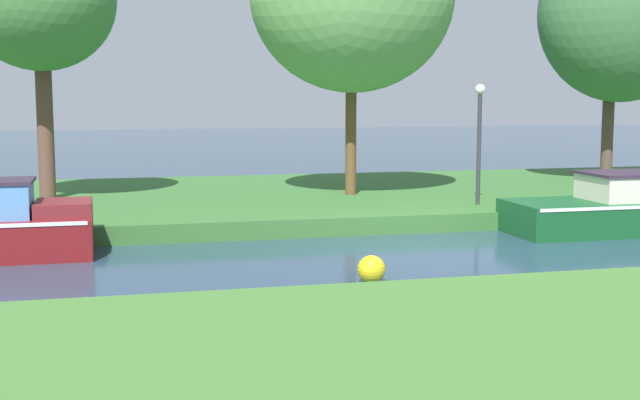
{
  "coord_description": "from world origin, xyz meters",
  "views": [
    {
      "loc": [
        -6.05,
        -15.08,
        2.97
      ],
      "look_at": [
        -2.01,
        1.2,
        0.9
      ],
      "focal_mm": 47.91,
      "sensor_mm": 36.0,
      "label": 1
    }
  ],
  "objects": [
    {
      "name": "riverbank_far",
      "position": [
        0.0,
        7.0,
        0.2
      ],
      "size": [
        72.0,
        10.0,
        0.4
      ],
      "primitive_type": "cube",
      "color": "#35692F",
      "rests_on": "ground_plane"
    },
    {
      "name": "ground_plane",
      "position": [
        0.0,
        0.0,
        0.0
      ],
      "size": [
        120.0,
        120.0,
        0.0
      ],
      "primitive_type": "plane",
      "color": "#253D53"
    },
    {
      "name": "willow_tree_left",
      "position": [
        -7.55,
        6.65,
        5.2
      ],
      "size": [
        3.62,
        3.76,
        6.55
      ],
      "color": "brown",
      "rests_on": "riverbank_far"
    },
    {
      "name": "willow_tree_right",
      "position": [
        8.8,
        7.64,
        5.33
      ],
      "size": [
        5.17,
        3.85,
        7.54
      ],
      "color": "brown",
      "rests_on": "riverbank_far"
    },
    {
      "name": "channel_buoy",
      "position": [
        -2.06,
        -2.4,
        0.22
      ],
      "size": [
        0.45,
        0.45,
        0.45
      ],
      "primitive_type": "sphere",
      "color": "yellow",
      "rests_on": "ground_plane"
    },
    {
      "name": "lamp_post",
      "position": [
        2.38,
        3.42,
        2.18
      ],
      "size": [
        0.24,
        0.24,
        2.82
      ],
      "color": "#333338",
      "rests_on": "riverbank_far"
    }
  ]
}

